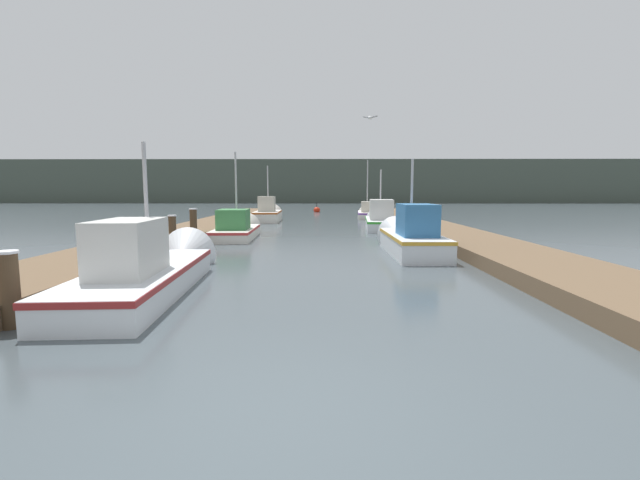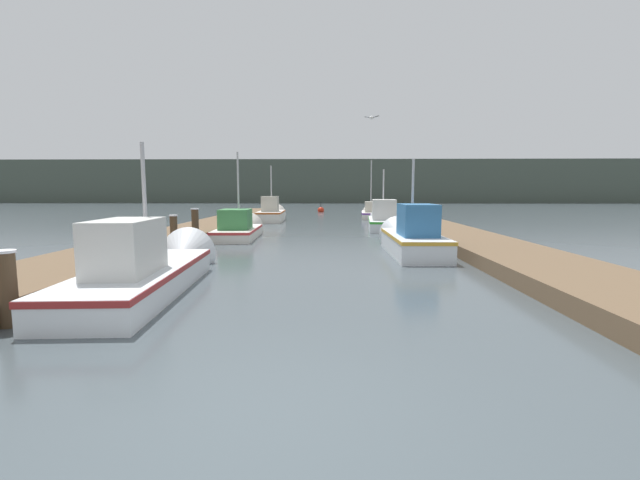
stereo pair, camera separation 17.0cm
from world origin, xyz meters
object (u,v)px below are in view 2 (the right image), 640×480
at_px(channel_buoy, 321,210).
at_px(seagull_lead, 372,118).
at_px(fishing_boat_3, 383,219).
at_px(mooring_piling_3, 174,234).
at_px(mooring_piling_2, 7,288).
at_px(fishing_boat_1, 410,237).
at_px(fishing_boat_2, 240,228).
at_px(mooring_piling_0, 195,227).
at_px(mooring_piling_1, 401,218).
at_px(fishing_boat_4, 272,214).
at_px(fishing_boat_5, 371,213).
at_px(fishing_boat_0, 153,267).

distance_m(channel_buoy, seagull_lead, 24.55).
relative_size(fishing_boat_3, mooring_piling_3, 4.65).
relative_size(mooring_piling_2, mooring_piling_3, 0.92).
height_order(fishing_boat_1, channel_buoy, fishing_boat_1).
xyz_separation_m(fishing_boat_1, channel_buoy, (-3.54, 26.08, -0.33)).
xyz_separation_m(fishing_boat_1, mooring_piling_3, (-7.71, -0.60, 0.13)).
height_order(fishing_boat_2, mooring_piling_0, fishing_boat_2).
bearing_deg(mooring_piling_2, fishing_boat_2, 85.95).
relative_size(mooring_piling_0, mooring_piling_1, 1.20).
distance_m(fishing_boat_1, fishing_boat_3, 9.02).
distance_m(fishing_boat_4, mooring_piling_1, 9.50).
xyz_separation_m(fishing_boat_5, mooring_piling_0, (-8.02, -16.53, 0.34)).
xyz_separation_m(fishing_boat_4, seagull_lead, (5.43, -12.29, 4.24)).
bearing_deg(fishing_boat_5, mooring_piling_3, -109.37).
xyz_separation_m(fishing_boat_0, fishing_boat_3, (6.65, 14.31, 0.05)).
relative_size(mooring_piling_0, mooring_piling_3, 1.10).
relative_size(fishing_boat_4, fishing_boat_5, 0.97).
distance_m(fishing_boat_1, fishing_boat_5, 17.95).
bearing_deg(fishing_boat_3, mooring_piling_2, -109.91).
relative_size(fishing_boat_2, mooring_piling_3, 3.97).
height_order(mooring_piling_0, seagull_lead, seagull_lead).
xyz_separation_m(fishing_boat_1, fishing_boat_5, (0.37, 17.94, -0.15)).
bearing_deg(fishing_boat_0, fishing_boat_2, 87.26).
height_order(mooring_piling_0, channel_buoy, mooring_piling_0).
bearing_deg(mooring_piling_3, channel_buoy, 81.11).
bearing_deg(fishing_boat_1, seagull_lead, 118.37).
relative_size(fishing_boat_1, channel_buoy, 4.85).
bearing_deg(fishing_boat_4, mooring_piling_1, -37.41).
distance_m(fishing_boat_5, mooring_piling_3, 20.23).
bearing_deg(fishing_boat_1, fishing_boat_3, 88.43).
bearing_deg(fishing_boat_2, fishing_boat_0, -91.38).
relative_size(mooring_piling_0, mooring_piling_2, 1.19).
relative_size(fishing_boat_3, mooring_piling_0, 4.23).
height_order(fishing_boat_3, mooring_piling_3, fishing_boat_3).
xyz_separation_m(fishing_boat_3, seagull_lead, (-1.33, -6.94, 4.25)).
bearing_deg(mooring_piling_0, fishing_boat_1, -10.45).
height_order(mooring_piling_1, mooring_piling_3, mooring_piling_3).
xyz_separation_m(fishing_boat_3, mooring_piling_0, (-7.84, -7.60, 0.23)).
distance_m(mooring_piling_1, channel_buoy, 17.89).
relative_size(fishing_boat_3, mooring_piling_2, 5.04).
relative_size(fishing_boat_2, channel_buoy, 4.52).
bearing_deg(fishing_boat_0, channel_buoy, 80.93).
bearing_deg(mooring_piling_3, fishing_boat_2, 77.88).
distance_m(fishing_boat_4, seagull_lead, 14.09).
distance_m(fishing_boat_0, mooring_piling_0, 6.82).
height_order(fishing_boat_0, fishing_boat_2, fishing_boat_2).
xyz_separation_m(fishing_boat_3, mooring_piling_3, (-7.90, -9.61, 0.16)).
distance_m(fishing_boat_5, seagull_lead, 16.53).
distance_m(fishing_boat_3, mooring_piling_1, 0.97).
bearing_deg(fishing_boat_5, fishing_boat_1, -86.99).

